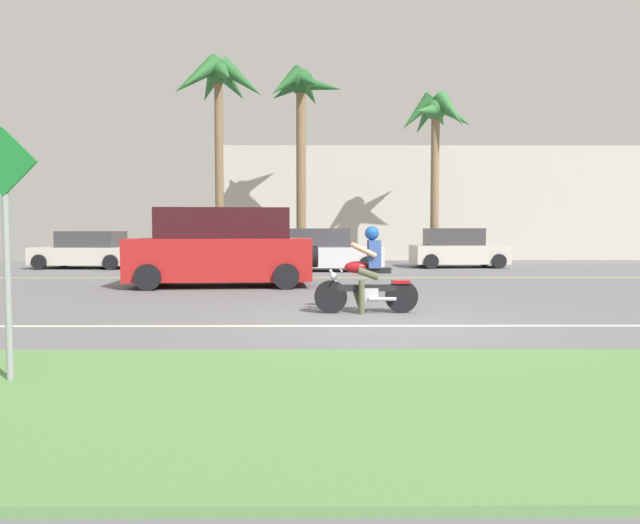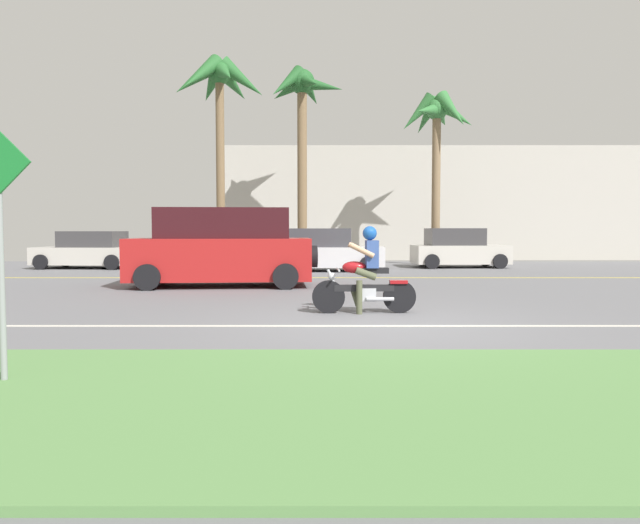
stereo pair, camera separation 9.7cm
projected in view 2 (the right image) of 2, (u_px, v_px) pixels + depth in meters
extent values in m
cube|color=slate|center=(366.00, 301.00, 11.87)|extent=(56.00, 30.00, 0.04)
cube|color=#5B8C4C|center=(433.00, 400.00, 4.78)|extent=(56.00, 3.80, 0.06)
cube|color=silver|center=(383.00, 326.00, 8.67)|extent=(50.40, 0.12, 0.01)
cube|color=yellow|center=(352.00, 278.00, 17.53)|extent=(50.40, 0.12, 0.01)
cylinder|color=black|center=(330.00, 297.00, 10.01)|extent=(0.58, 0.10, 0.57)
cylinder|color=black|center=(401.00, 297.00, 10.04)|extent=(0.58, 0.10, 0.57)
cylinder|color=#B7BAC1|center=(335.00, 283.00, 10.00)|extent=(0.26, 0.05, 0.50)
cube|color=black|center=(365.00, 288.00, 10.02)|extent=(1.05, 0.12, 0.11)
cube|color=#B7BAC1|center=(368.00, 295.00, 10.03)|extent=(0.31, 0.20, 0.23)
ellipsoid|color=maroon|center=(355.00, 267.00, 10.00)|extent=(0.42, 0.23, 0.21)
cube|color=black|center=(376.00, 270.00, 10.01)|extent=(0.46, 0.22, 0.10)
cube|color=maroon|center=(400.00, 282.00, 10.03)|extent=(0.31, 0.16, 0.06)
cylinder|color=#B7BAC1|center=(340.00, 270.00, 9.99)|extent=(0.05, 0.59, 0.03)
sphere|color=#B7BAC1|center=(333.00, 276.00, 10.00)|extent=(0.13, 0.13, 0.13)
cylinder|color=#B7BAC1|center=(381.00, 299.00, 9.92)|extent=(0.48, 0.08, 0.07)
cube|color=#334C8C|center=(373.00, 254.00, 9.99)|extent=(0.22, 0.31, 0.48)
sphere|color=#194C9E|center=(371.00, 233.00, 9.97)|extent=(0.25, 0.25, 0.25)
cylinder|color=#51563D|center=(366.00, 273.00, 10.10)|extent=(0.39, 0.13, 0.24)
cylinder|color=#51563D|center=(367.00, 274.00, 9.91)|extent=(0.39, 0.13, 0.24)
cylinder|color=#51563D|center=(360.00, 297.00, 9.89)|extent=(0.11, 0.11, 0.58)
cylinder|color=#51563D|center=(357.00, 298.00, 10.14)|extent=(0.20, 0.11, 0.32)
cylinder|color=tan|center=(361.00, 250.00, 10.17)|extent=(0.44, 0.10, 0.27)
cylinder|color=tan|center=(363.00, 250.00, 9.79)|extent=(0.44, 0.10, 0.27)
cube|color=#AD1E1E|center=(222.00, 259.00, 14.87)|extent=(4.75, 2.26, 1.07)
cube|color=#351116|center=(225.00, 223.00, 14.83)|extent=(3.44, 1.89, 0.77)
cylinder|color=black|center=(286.00, 271.00, 15.96)|extent=(0.65, 0.27, 0.64)
cylinder|color=black|center=(164.00, 272.00, 15.72)|extent=(0.65, 0.27, 0.64)
cylinder|color=black|center=(287.00, 276.00, 14.06)|extent=(0.65, 0.27, 0.64)
cylinder|color=black|center=(149.00, 277.00, 13.82)|extent=(0.65, 0.27, 0.64)
cylinder|color=black|center=(315.00, 256.00, 15.04)|extent=(0.24, 0.59, 0.58)
cube|color=beige|center=(89.00, 256.00, 22.04)|extent=(3.83, 2.05, 0.66)
cube|color=#3B3A3D|center=(94.00, 239.00, 22.00)|extent=(2.25, 1.70, 0.61)
cylinder|color=black|center=(133.00, 260.00, 22.89)|extent=(0.57, 0.21, 0.56)
cylinder|color=black|center=(67.00, 259.00, 23.05)|extent=(0.57, 0.21, 0.56)
cylinder|color=black|center=(113.00, 262.00, 21.06)|extent=(0.57, 0.21, 0.56)
cylinder|color=black|center=(42.00, 262.00, 21.22)|extent=(0.57, 0.21, 0.56)
cube|color=white|center=(198.00, 256.00, 21.13)|extent=(3.84, 1.90, 0.71)
cube|color=#444346|center=(204.00, 237.00, 21.08)|extent=(2.25, 1.59, 0.66)
cylinder|color=black|center=(239.00, 261.00, 21.95)|extent=(0.57, 0.20, 0.56)
cylinder|color=black|center=(169.00, 261.00, 22.07)|extent=(0.57, 0.20, 0.56)
cylinder|color=black|center=(230.00, 264.00, 20.21)|extent=(0.57, 0.20, 0.56)
cylinder|color=black|center=(154.00, 263.00, 20.32)|extent=(0.57, 0.20, 0.56)
cube|color=silver|center=(325.00, 257.00, 20.47)|extent=(4.42, 1.88, 0.71)
cube|color=#414147|center=(317.00, 238.00, 20.45)|extent=(2.59, 1.54, 0.65)
cylinder|color=black|center=(278.00, 264.00, 19.78)|extent=(0.57, 0.21, 0.56)
cylinder|color=black|center=(369.00, 265.00, 19.58)|extent=(0.57, 0.21, 0.56)
cylinder|color=black|center=(284.00, 262.00, 21.39)|extent=(0.57, 0.21, 0.56)
cylinder|color=black|center=(368.00, 262.00, 21.19)|extent=(0.57, 0.21, 0.56)
cube|color=beige|center=(461.00, 254.00, 22.42)|extent=(3.69, 1.81, 0.72)
cube|color=#3B3A3D|center=(456.00, 237.00, 22.37)|extent=(2.17, 1.50, 0.66)
cylinder|color=black|center=(433.00, 261.00, 21.55)|extent=(0.57, 0.21, 0.56)
cylinder|color=black|center=(501.00, 261.00, 21.68)|extent=(0.57, 0.21, 0.56)
cylinder|color=black|center=(423.00, 259.00, 23.18)|extent=(0.57, 0.21, 0.56)
cylinder|color=black|center=(487.00, 259.00, 23.30)|extent=(0.57, 0.21, 0.56)
cylinder|color=brown|center=(303.00, 174.00, 23.82)|extent=(0.40, 0.40, 7.56)
sphere|color=#235B28|center=(303.00, 82.00, 23.61)|extent=(1.03, 1.03, 1.03)
cone|color=#235B28|center=(323.00, 86.00, 23.50)|extent=(1.95, 0.91, 0.97)
cone|color=#235B28|center=(311.00, 91.00, 24.36)|extent=(1.30, 1.99, 1.35)
cone|color=#235B28|center=(289.00, 90.00, 24.16)|extent=(1.84, 1.74, 1.12)
cone|color=#235B28|center=(288.00, 83.00, 23.09)|extent=(1.77, 1.67, 1.61)
cone|color=#235B28|center=(310.00, 82.00, 22.88)|extent=(1.31, 2.00, 1.17)
cylinder|color=#846B4C|center=(437.00, 187.00, 23.91)|extent=(0.35, 0.35, 6.48)
sphere|color=#337538|center=(438.00, 109.00, 23.73)|extent=(0.92, 0.92, 0.92)
cone|color=#337538|center=(456.00, 114.00, 23.86)|extent=(1.90, 0.90, 1.43)
cone|color=#337538|center=(442.00, 117.00, 24.46)|extent=(1.33, 1.94, 1.03)
cone|color=#337538|center=(427.00, 117.00, 24.46)|extent=(1.24, 1.82, 1.64)
cone|color=#337538|center=(419.00, 114.00, 23.78)|extent=(1.67, 0.70, 1.71)
cone|color=#337538|center=(429.00, 110.00, 23.12)|extent=(1.62, 1.83, 0.94)
cone|color=#337538|center=(454.00, 110.00, 23.14)|extent=(1.53, 1.66, 1.72)
cylinder|color=brown|center=(222.00, 170.00, 23.95)|extent=(0.35, 0.35, 7.94)
sphere|color=#28662D|center=(221.00, 73.00, 23.73)|extent=(0.92, 0.92, 0.92)
cone|color=#28662D|center=(244.00, 80.00, 23.85)|extent=(2.19, 0.98, 1.85)
cone|color=#28662D|center=(234.00, 84.00, 24.58)|extent=(1.64, 2.31, 1.57)
cone|color=#28662D|center=(213.00, 84.00, 24.56)|extent=(1.72, 2.25, 1.73)
cone|color=#28662D|center=(198.00, 78.00, 23.57)|extent=(2.21, 1.13, 1.86)
cone|color=#28662D|center=(203.00, 74.00, 23.03)|extent=(1.94, 2.09, 1.86)
cone|color=#28662D|center=(226.00, 73.00, 22.88)|extent=(1.54, 2.33, 1.51)
cylinder|color=gray|center=(3.00, 288.00, 5.29)|extent=(0.06, 0.06, 1.83)
cube|color=#BCB7AD|center=(438.00, 205.00, 29.68)|extent=(21.70, 4.00, 5.54)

